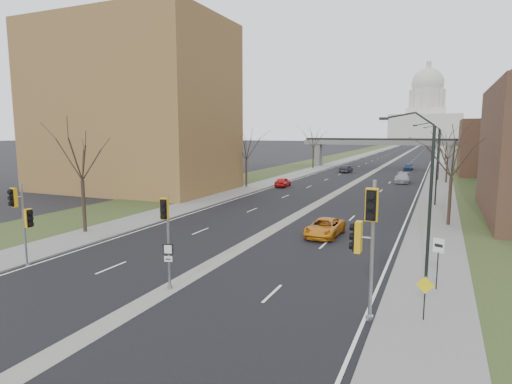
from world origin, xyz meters
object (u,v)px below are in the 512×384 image
Objects in this scene: signal_pole_right at (366,231)px; car_left_far at (346,169)px; speed_limit_sign at (438,254)px; signal_pole_left at (22,213)px; warning_sign at (425,292)px; car_right_mid at (402,178)px; car_left_near at (283,182)px; signal_pole_median at (166,226)px; car_right_near at (325,228)px; car_right_far at (408,167)px.

car_left_far is at bearing 102.65° from signal_pole_right.
car_left_far is at bearing 128.70° from speed_limit_sign.
speed_limit_sign is at bearing 19.50° from signal_pole_left.
warning_sign reaches higher than car_right_mid.
signal_pole_left reaches higher than car_left_far.
car_left_near is 0.97× the size of car_left_far.
speed_limit_sign reaches higher than warning_sign.
car_right_mid is at bearing 101.63° from warning_sign.
car_right_mid is at bearing 66.67° from signal_pole_median.
car_right_near is (-7.91, 8.87, -1.22)m from speed_limit_sign.
car_right_near is at bearing 107.21° from car_left_far.
signal_pole_left is 1.22× the size of car_left_near.
speed_limit_sign is at bearing -45.76° from car_right_near.
signal_pole_left is 20.19m from car_right_near.
car_left_far is at bearing -102.74° from car_left_near.
signal_pole_median is at bearing -168.10° from warning_sign.
car_left_near is 19.36m from car_right_mid.
warning_sign is at bearing -86.50° from car_right_mid.
warning_sign is 0.47× the size of car_right_far.
speed_limit_sign is at bearing 89.79° from warning_sign.
warning_sign is at bearing -73.13° from speed_limit_sign.
speed_limit_sign reaches higher than car_right_mid.
warning_sign is at bearing -57.31° from car_right_near.
signal_pole_right is 44.19m from car_left_near.
car_right_far is at bearing 93.05° from signal_pole_right.
car_right_near is at bearing -95.77° from car_right_mid.
speed_limit_sign reaches higher than car_left_far.
signal_pole_median is 52.82m from car_right_mid.
signal_pole_median is 14.96m from car_right_near.
signal_pole_left is at bearing -143.09° from speed_limit_sign.
signal_pole_left is at bearing 84.68° from car_left_near.
car_left_near reaches higher than car_right_near.
signal_pole_left is at bearing -178.06° from signal_pole_right.
signal_pole_median is at bearing -104.40° from car_right_near.
speed_limit_sign is 0.64× the size of car_right_far.
car_left_far reaches higher than car_right_near.
car_left_near is at bearing 94.07° from signal_pole_left.
car_left_far is 1.02× the size of car_right_far.
speed_limit_sign is 0.64× the size of car_left_near.
warning_sign is 75.32m from car_right_far.
car_right_mid reaches higher than car_right_near.
car_right_mid is (-2.80, 52.01, -3.11)m from signal_pole_right.
car_right_far is (-3.58, 75.99, -3.19)m from signal_pole_right.
car_right_mid is (-5.10, 51.11, -0.58)m from warning_sign.
signal_pole_median reaches higher than car_right_near.
warning_sign is at bearing -10.10° from signal_pole_median.
signal_pole_left is 1.19× the size of car_left_far.
signal_pole_left is 1.04× the size of signal_pole_median.
signal_pole_right is at bearing -96.07° from speed_limit_sign.
car_right_far reaches higher than car_left_near.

